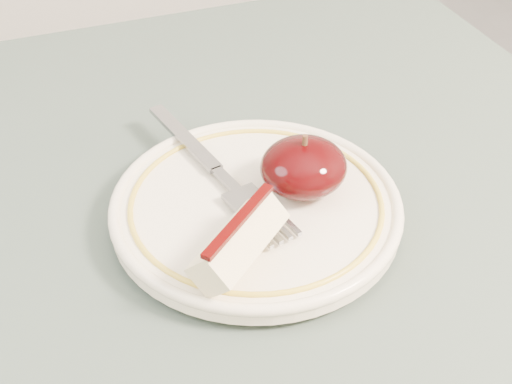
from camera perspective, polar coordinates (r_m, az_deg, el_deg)
name	(u,v)px	position (r m, az deg, el deg)	size (l,w,h in m)	color
plate	(256,207)	(0.53, 0.00, -1.18)	(0.22, 0.22, 0.02)	#F6EBCF
apple_half	(304,167)	(0.53, 3.82, 2.02)	(0.07, 0.06, 0.05)	black
apple_wedge	(239,241)	(0.47, -1.35, -3.95)	(0.08, 0.08, 0.04)	beige
fork	(217,171)	(0.55, -3.12, 1.72)	(0.06, 0.20, 0.00)	gray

